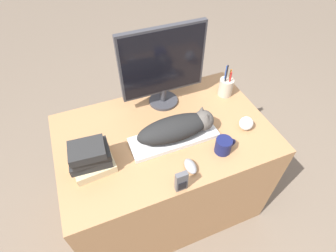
% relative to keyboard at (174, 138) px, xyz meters
% --- Properties ---
extents(ground_plane, '(12.00, 12.00, 0.00)m').
position_rel_keyboard_xyz_m(ground_plane, '(-0.03, -0.31, -0.75)').
color(ground_plane, '#6B5B4C').
extents(desk, '(1.14, 0.73, 0.74)m').
position_rel_keyboard_xyz_m(desk, '(-0.03, 0.06, -0.38)').
color(desk, '#9E7047').
rests_on(desk, ground_plane).
extents(keyboard, '(0.46, 0.16, 0.02)m').
position_rel_keyboard_xyz_m(keyboard, '(0.00, 0.00, 0.00)').
color(keyboard, silver).
rests_on(keyboard, desk).
extents(cat, '(0.41, 0.15, 0.13)m').
position_rel_keyboard_xyz_m(cat, '(0.03, 0.00, 0.07)').
color(cat, black).
rests_on(cat, keyboard).
extents(monitor, '(0.47, 0.17, 0.47)m').
position_rel_keyboard_xyz_m(monitor, '(0.06, 0.29, 0.25)').
color(monitor, '#333338').
rests_on(monitor, desk).
extents(computer_mouse, '(0.05, 0.09, 0.04)m').
position_rel_keyboard_xyz_m(computer_mouse, '(0.00, -0.20, 0.01)').
color(computer_mouse, gray).
rests_on(computer_mouse, desk).
extents(coffee_mug, '(0.11, 0.08, 0.08)m').
position_rel_keyboard_xyz_m(coffee_mug, '(0.20, -0.16, 0.03)').
color(coffee_mug, '#141947').
rests_on(coffee_mug, desk).
extents(pen_cup, '(0.08, 0.08, 0.22)m').
position_rel_keyboard_xyz_m(pen_cup, '(0.43, 0.22, 0.05)').
color(pen_cup, '#B2A893').
rests_on(pen_cup, desk).
extents(baseball, '(0.07, 0.07, 0.07)m').
position_rel_keyboard_xyz_m(baseball, '(0.39, -0.07, 0.03)').
color(baseball, silver).
rests_on(baseball, desk).
extents(phone, '(0.05, 0.03, 0.12)m').
position_rel_keyboard_xyz_m(phone, '(-0.08, -0.28, 0.05)').
color(phone, '#4C4C51').
rests_on(phone, desk).
extents(book_stack, '(0.20, 0.17, 0.16)m').
position_rel_keyboard_xyz_m(book_stack, '(-0.42, -0.02, 0.06)').
color(book_stack, '#C6B284').
rests_on(book_stack, desk).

